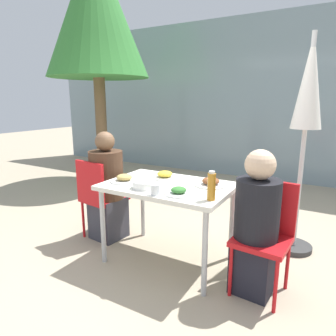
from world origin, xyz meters
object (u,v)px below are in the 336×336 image
at_px(person_right, 256,227).
at_px(tree_behind_left, 96,11).
at_px(closed_umbrella, 308,101).
at_px(person_left, 107,190).
at_px(drinking_cup, 155,190).
at_px(chair_left, 98,193).
at_px(bottle, 211,186).
at_px(chair_right, 265,228).
at_px(salad_bowl, 144,185).

relative_size(person_right, tree_behind_left, 0.28).
relative_size(person_right, closed_umbrella, 0.55).
relative_size(person_left, drinking_cup, 13.63).
bearing_deg(chair_left, tree_behind_left, 137.90).
height_order(person_left, closed_umbrella, closed_umbrella).
height_order(person_right, bottle, person_right).
bearing_deg(closed_umbrella, bottle, -116.25).
distance_m(person_left, drinking_cup, 1.01).
relative_size(chair_right, tree_behind_left, 0.22).
relative_size(chair_left, chair_right, 1.00).
relative_size(drinking_cup, salad_bowl, 0.43).
bearing_deg(chair_left, person_left, 57.99).
relative_size(person_left, closed_umbrella, 0.56).
bearing_deg(chair_right, drinking_cup, 27.03).
xyz_separation_m(drinking_cup, tree_behind_left, (-2.54, 2.21, 2.15)).
height_order(bottle, drinking_cup, bottle).
bearing_deg(chair_right, person_right, 57.99).
relative_size(person_left, person_right, 1.03).
bearing_deg(salad_bowl, drinking_cup, -31.17).
xyz_separation_m(chair_left, chair_right, (1.75, -0.02, 0.00)).
height_order(chair_right, closed_umbrella, closed_umbrella).
xyz_separation_m(chair_left, salad_bowl, (0.76, -0.24, 0.27)).
height_order(salad_bowl, tree_behind_left, tree_behind_left).
bearing_deg(person_right, closed_umbrella, -97.68).
xyz_separation_m(chair_right, bottle, (-0.37, -0.23, 0.34)).
bearing_deg(salad_bowl, closed_umbrella, 42.26).
bearing_deg(person_left, bottle, -6.43).
height_order(closed_umbrella, salad_bowl, closed_umbrella).
bearing_deg(bottle, closed_umbrella, 63.75).
bearing_deg(closed_umbrella, person_left, -158.64).
bearing_deg(chair_right, chair_left, 3.97).
bearing_deg(tree_behind_left, person_left, -47.18).
height_order(chair_right, person_right, person_right).
bearing_deg(person_left, chair_right, 4.02).
relative_size(person_right, bottle, 5.06).
bearing_deg(person_right, chair_left, 1.39).
xyz_separation_m(salad_bowl, tree_behind_left, (-2.35, 2.09, 2.16)).
xyz_separation_m(chair_right, drinking_cup, (-0.80, -0.33, 0.28)).
bearing_deg(drinking_cup, person_left, 154.28).
height_order(chair_left, chair_right, same).
bearing_deg(bottle, drinking_cup, -166.33).
height_order(closed_umbrella, bottle, closed_umbrella).
relative_size(chair_left, bottle, 3.88).
xyz_separation_m(chair_right, closed_umbrella, (0.14, 0.81, 0.97)).
height_order(person_left, drinking_cup, person_left).
bearing_deg(chair_left, drinking_cup, -13.23).
relative_size(chair_left, drinking_cup, 10.17).
relative_size(chair_right, person_right, 0.77).
distance_m(chair_right, closed_umbrella, 1.27).
height_order(person_left, chair_right, person_left).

